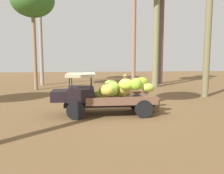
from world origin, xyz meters
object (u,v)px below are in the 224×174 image
truck (103,93)px  loose_banana_bunch (119,101)px  wooden_crate (154,105)px  farmer (125,88)px

truck → loose_banana_bunch: size_ratio=8.64×
wooden_crate → truck: bearing=11.6°
truck → wooden_crate: bearing=-168.2°
farmer → wooden_crate: farmer is taller
wooden_crate → loose_banana_bunch: bearing=-53.8°
truck → wooden_crate: (-2.45, -0.50, -0.69)m
truck → loose_banana_bunch: (-1.06, -2.39, -0.79)m
farmer → loose_banana_bunch: bearing=-155.4°
truck → farmer: truck is taller
truck → loose_banana_bunch: 2.73m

